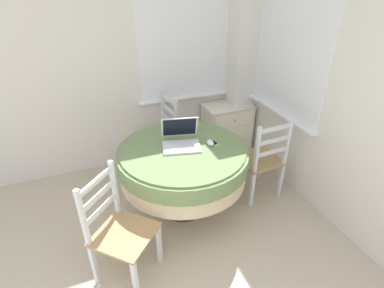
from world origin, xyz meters
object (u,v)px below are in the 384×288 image
(round_dining_table, at_px, (183,161))
(corner_cabinet, at_px, (227,128))
(dining_chair_near_right_window, at_px, (261,160))
(dining_chair_near_back_window, at_px, (160,136))
(laptop, at_px, (181,140))
(dining_chair_camera_near, at_px, (119,231))
(cell_phone, at_px, (214,143))
(computer_mouse, at_px, (210,143))

(round_dining_table, relative_size, corner_cabinet, 1.81)
(round_dining_table, relative_size, dining_chair_near_right_window, 1.30)
(dining_chair_near_back_window, relative_size, corner_cabinet, 1.39)
(dining_chair_near_back_window, height_order, dining_chair_near_right_window, same)
(laptop, bearing_deg, dining_chair_camera_near, -141.69)
(round_dining_table, distance_m, cell_phone, 0.33)
(cell_phone, height_order, dining_chair_near_back_window, dining_chair_near_back_window)
(cell_phone, relative_size, dining_chair_near_back_window, 0.13)
(cell_phone, distance_m, corner_cabinet, 1.21)
(dining_chair_near_right_window, xyz_separation_m, dining_chair_camera_near, (-1.53, -0.44, 0.00))
(cell_phone, distance_m, dining_chair_near_back_window, 0.97)
(laptop, distance_m, corner_cabinet, 1.34)
(round_dining_table, xyz_separation_m, corner_cabinet, (0.94, 0.90, -0.27))
(corner_cabinet, bearing_deg, dining_chair_near_back_window, -176.36)
(computer_mouse, distance_m, dining_chair_camera_near, 1.09)
(round_dining_table, height_order, corner_cabinet, round_dining_table)
(cell_phone, bearing_deg, round_dining_table, 173.93)
(round_dining_table, height_order, dining_chair_near_back_window, dining_chair_near_back_window)
(laptop, distance_m, dining_chair_near_right_window, 0.91)
(round_dining_table, xyz_separation_m, computer_mouse, (0.25, -0.04, 0.17))
(round_dining_table, bearing_deg, dining_chair_near_right_window, -3.35)
(computer_mouse, xyz_separation_m, dining_chair_near_right_window, (0.59, -0.00, -0.33))
(corner_cabinet, bearing_deg, dining_chair_near_right_window, -96.06)
(corner_cabinet, bearing_deg, computer_mouse, -126.03)
(dining_chair_near_right_window, bearing_deg, computer_mouse, 179.57)
(cell_phone, xyz_separation_m, dining_chair_near_back_window, (-0.27, 0.88, -0.31))
(computer_mouse, bearing_deg, round_dining_table, 169.93)
(cell_phone, height_order, dining_chair_camera_near, dining_chair_camera_near)
(computer_mouse, distance_m, dining_chair_near_back_window, 0.97)
(computer_mouse, distance_m, cell_phone, 0.05)
(round_dining_table, height_order, dining_chair_near_right_window, dining_chair_near_right_window)
(dining_chair_near_back_window, bearing_deg, laptop, -91.11)
(dining_chair_near_right_window, bearing_deg, cell_phone, 178.12)
(dining_chair_near_right_window, bearing_deg, corner_cabinet, 83.94)
(dining_chair_near_back_window, bearing_deg, dining_chair_near_right_window, -47.44)
(dining_chair_camera_near, xyz_separation_m, corner_cabinet, (1.63, 1.39, -0.11))
(round_dining_table, relative_size, computer_mouse, 13.30)
(round_dining_table, xyz_separation_m, laptop, (0.01, 0.06, 0.19))
(round_dining_table, distance_m, dining_chair_camera_near, 0.86)
(laptop, height_order, computer_mouse, laptop)
(dining_chair_camera_near, bearing_deg, corner_cabinet, 40.44)
(dining_chair_near_right_window, bearing_deg, dining_chair_camera_near, -164.01)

